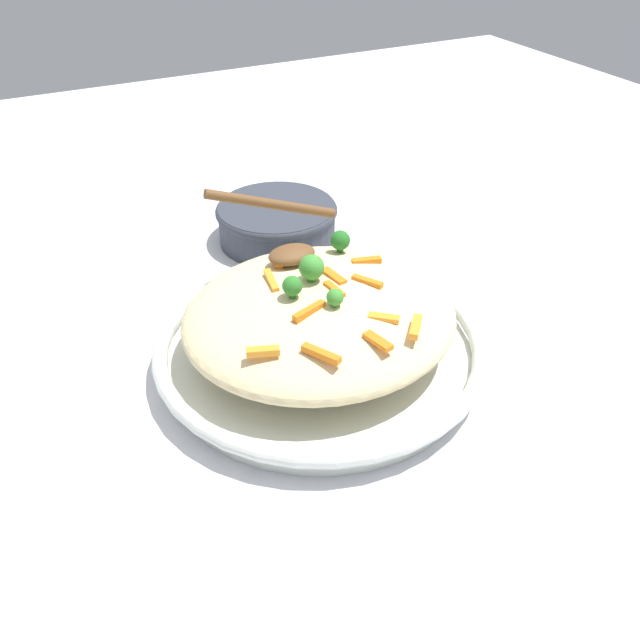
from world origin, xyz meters
The scene contains 21 objects.
ground_plane centered at (0.00, 0.00, 0.00)m, with size 2.40×2.40×0.00m, color silver.
serving_bowl centered at (0.00, 0.00, 0.02)m, with size 0.37×0.37×0.04m.
pasta_mound centered at (0.00, 0.00, 0.07)m, with size 0.31×0.28×0.07m, color beige.
carrot_piece_0 centered at (0.04, -0.04, 0.10)m, with size 0.04×0.01×0.01m, color orange.
carrot_piece_1 centered at (-0.01, 0.10, 0.10)m, with size 0.03×0.01×0.01m, color orange.
carrot_piece_2 centered at (0.09, 0.07, 0.10)m, with size 0.03×0.01×0.01m, color orange.
carrot_piece_3 centered at (0.03, 0.03, 0.10)m, with size 0.04×0.01×0.01m, color orange.
carrot_piece_4 centered at (-0.05, 0.01, 0.10)m, with size 0.04×0.01×0.01m, color orange.
carrot_piece_5 centered at (-0.03, -0.02, 0.10)m, with size 0.04×0.01×0.01m, color orange.
carrot_piece_6 centered at (0.01, -0.08, 0.10)m, with size 0.03×0.01×0.01m, color orange.
carrot_piece_7 centered at (-0.04, 0.07, 0.10)m, with size 0.03×0.01×0.01m, color orange.
carrot_piece_8 centered at (-0.08, -0.04, 0.10)m, with size 0.03×0.01×0.01m, color orange.
carrot_piece_9 centered at (-0.01, 0.01, 0.10)m, with size 0.03×0.01×0.01m, color orange.
carrot_piece_10 centered at (-0.06, 0.10, 0.10)m, with size 0.04×0.01×0.01m, color orange.
carrot_piece_11 centered at (0.05, 0.09, 0.10)m, with size 0.04×0.01×0.01m, color orange.
broccoli_floret_0 centered at (0.03, 0.00, 0.11)m, with size 0.02×0.02×0.03m.
broccoli_floret_1 centered at (0.00, -0.02, 0.12)m, with size 0.03×0.03×0.03m.
broccoli_floret_2 centered at (0.00, 0.03, 0.11)m, with size 0.02×0.02×0.02m.
broccoli_floret_3 centered at (-0.06, -0.07, 0.11)m, with size 0.02×0.02×0.03m.
serving_spoon centered at (-0.01, -0.10, 0.12)m, with size 0.16×0.11×0.07m.
companion_bowl centered at (-0.08, -0.29, 0.03)m, with size 0.18×0.18×0.06m.
Camera 1 is at (0.28, 0.54, 0.49)m, focal length 37.96 mm.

